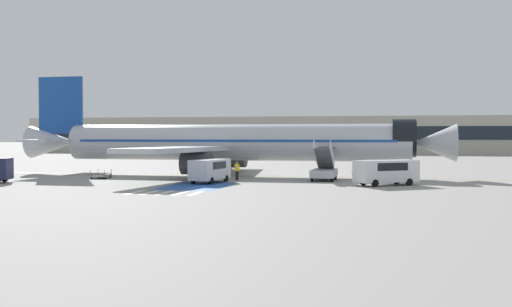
{
  "coord_description": "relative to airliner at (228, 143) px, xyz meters",
  "views": [
    {
      "loc": [
        16.88,
        -62.08,
        4.28
      ],
      "look_at": [
        4.44,
        -0.34,
        2.42
      ],
      "focal_mm": 42.0,
      "sensor_mm": 36.0,
      "label": 1
    }
  ],
  "objects": [
    {
      "name": "ground_plane",
      "position": [
        -1.3,
        -0.15,
        -3.55
      ],
      "size": [
        600.0,
        600.0,
        0.0
      ],
      "primitive_type": "plane",
      "color": "gray"
    },
    {
      "name": "apron_leadline_yellow",
      "position": [
        0.64,
        -0.02,
        -3.55
      ],
      "size": [
        80.91,
        2.17,
        0.01
      ],
      "primitive_type": "cube",
      "rotation": [
        0.0,
        0.0,
        -1.6
      ],
      "color": "gold",
      "rests_on": "ground_plane"
    },
    {
      "name": "apron_stand_patch_blue",
      "position": [
        0.64,
        -13.45,
        -3.55
      ],
      "size": [
        5.21,
        8.72,
        0.01
      ],
      "primitive_type": "cube",
      "color": "#2856A8",
      "rests_on": "ground_plane"
    },
    {
      "name": "apron_walkway_bar_0",
      "position": [
        -2.36,
        -19.64,
        -3.55
      ],
      "size": [
        0.44,
        3.6,
        0.01
      ],
      "primitive_type": "cube",
      "color": "silver",
      "rests_on": "ground_plane"
    },
    {
      "name": "apron_walkway_bar_1",
      "position": [
        -1.16,
        -19.64,
        -3.55
      ],
      "size": [
        0.44,
        3.6,
        0.01
      ],
      "primitive_type": "cube",
      "color": "silver",
      "rests_on": "ground_plane"
    },
    {
      "name": "apron_walkway_bar_2",
      "position": [
        0.04,
        -19.64,
        -3.55
      ],
      "size": [
        0.44,
        3.6,
        0.01
      ],
      "primitive_type": "cube",
      "color": "silver",
      "rests_on": "ground_plane"
    },
    {
      "name": "apron_walkway_bar_3",
      "position": [
        1.24,
        -19.64,
        -3.55
      ],
      "size": [
        0.44,
        3.6,
        0.01
      ],
      "primitive_type": "cube",
      "color": "silver",
      "rests_on": "ground_plane"
    },
    {
      "name": "apron_walkway_bar_4",
      "position": [
        2.44,
        -19.64,
        -3.55
      ],
      "size": [
        0.44,
        3.6,
        0.01
      ],
      "primitive_type": "cube",
      "color": "silver",
      "rests_on": "ground_plane"
    },
    {
      "name": "airliner",
      "position": [
        0.0,
        0.0,
        0.0
      ],
      "size": [
        47.0,
        33.22,
        11.02
      ],
      "rotation": [
        0.0,
        0.0,
        -1.6
      ],
      "color": "#B7BCC4",
      "rests_on": "ground_plane"
    },
    {
      "name": "boarding_stairs_forward",
      "position": [
        10.68,
        -4.73,
        -2.57
      ],
      "size": [
        2.32,
        5.28,
        3.97
      ],
      "rotation": [
        0.0,
        0.0,
        -0.02
      ],
      "color": "#ADB2BA",
      "rests_on": "ground_plane"
    },
    {
      "name": "fuel_tanker",
      "position": [
        -6.69,
        20.02,
        -1.71
      ],
      "size": [
        3.28,
        10.38,
        3.63
      ],
      "rotation": [
        0.0,
        0.0,
        0.08
      ],
      "color": "#38383D",
      "rests_on": "ground_plane"
    },
    {
      "name": "service_van_0",
      "position": [
        16.42,
        -9.58,
        -2.25
      ],
      "size": [
        5.73,
        4.73,
        2.18
      ],
      "rotation": [
        0.0,
        0.0,
        2.16
      ],
      "color": "silver",
      "rests_on": "ground_plane"
    },
    {
      "name": "service_van_3",
      "position": [
        0.72,
        -9.74,
        -2.28
      ],
      "size": [
        2.84,
        5.18,
        2.13
      ],
      "rotation": [
        0.0,
        0.0,
        6.09
      ],
      "color": "silver",
      "rests_on": "ground_plane"
    },
    {
      "name": "baggage_cart",
      "position": [
        -11.56,
        -6.45,
        -3.3
      ],
      "size": [
        1.88,
        2.8,
        0.87
      ],
      "rotation": [
        0.0,
        0.0,
        0.15
      ],
      "color": "gray",
      "rests_on": "ground_plane"
    },
    {
      "name": "ground_crew_0",
      "position": [
        2.42,
        -6.18,
        -2.51
      ],
      "size": [
        0.48,
        0.44,
        1.81
      ],
      "rotation": [
        0.0,
        0.0,
        3.76
      ],
      "color": "black",
      "rests_on": "ground_plane"
    },
    {
      "name": "ground_crew_1",
      "position": [
        14.99,
        -4.74,
        -2.59
      ],
      "size": [
        0.38,
        0.49,
        1.68
      ],
      "rotation": [
        0.0,
        0.0,
        4.29
      ],
      "color": "#2D2D33",
      "rests_on": "ground_plane"
    },
    {
      "name": "terminal_building",
      "position": [
        -9.94,
        87.28,
        0.94
      ],
      "size": [
        129.32,
        12.1,
        9.0
      ],
      "color": "#B2AD9E",
      "rests_on": "ground_plane"
    }
  ]
}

